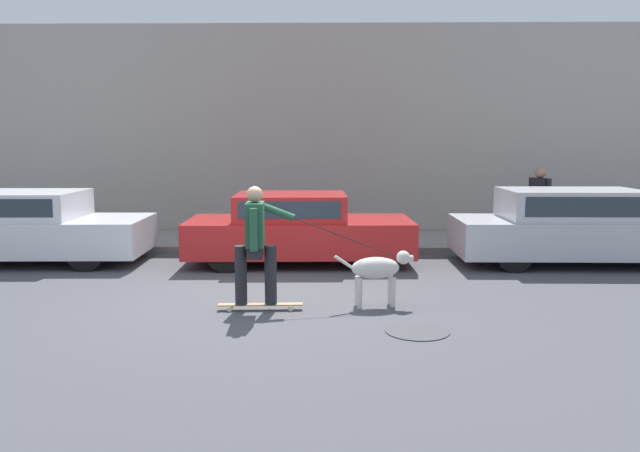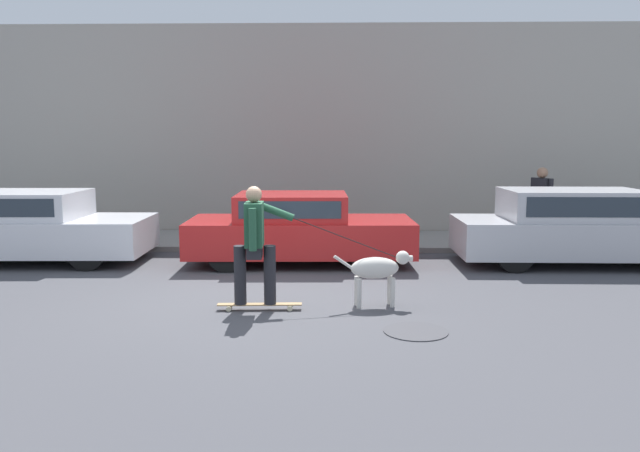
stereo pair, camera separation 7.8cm
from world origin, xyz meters
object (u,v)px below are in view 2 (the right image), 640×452
parked_car_2 (579,228)px  pedestrian_with_bag (542,201)px  parked_car_0 (25,228)px  skateboarder (256,241)px  parked_car_1 (299,230)px  dog (377,269)px

parked_car_2 → pedestrian_with_bag: size_ratio=2.83×
parked_car_0 → parked_car_2: (10.22, 0.00, 0.02)m
skateboarder → parked_car_1: bearing=80.4°
parked_car_0 → parked_car_1: parked_car_0 is taller
pedestrian_with_bag → parked_car_1: bearing=-4.5°
parked_car_1 → parked_car_2: size_ratio=0.92×
parked_car_2 → skateboarder: bearing=-149.7°
parked_car_0 → parked_car_2: size_ratio=1.00×
parked_car_0 → parked_car_2: 10.22m
parked_car_1 → dog: parked_car_1 is taller
parked_car_0 → dog: bearing=-27.0°
parked_car_1 → parked_car_2: (5.12, 0.00, 0.04)m
parked_car_0 → dog: 7.03m
dog → pedestrian_with_bag: (3.78, 4.86, 0.48)m
parked_car_2 → pedestrian_with_bag: (-0.08, 1.86, 0.32)m
dog → parked_car_0: bearing=145.5°
dog → skateboarder: (-1.63, -0.24, 0.43)m
skateboarder → pedestrian_with_bag: bearing=40.3°
parked_car_0 → parked_car_1: size_ratio=1.09×
parked_car_1 → dog: (1.25, -3.00, -0.12)m
skateboarder → pedestrian_with_bag: size_ratio=1.57×
parked_car_2 → dog: parked_car_2 is taller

